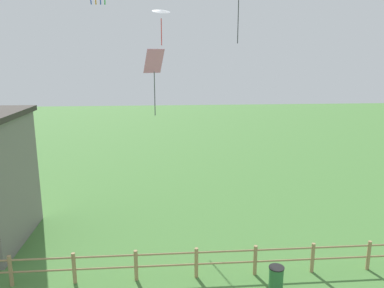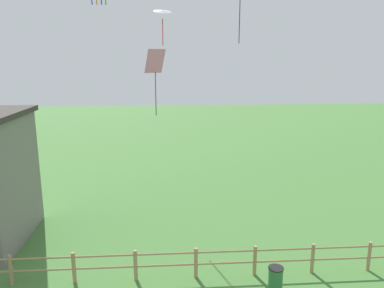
{
  "view_description": "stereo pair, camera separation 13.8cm",
  "coord_description": "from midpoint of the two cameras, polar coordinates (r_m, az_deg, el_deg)",
  "views": [
    {
      "loc": [
        -1.18,
        -5.98,
        7.99
      ],
      "look_at": [
        0.0,
        8.52,
        4.67
      ],
      "focal_mm": 35.0,
      "sensor_mm": 36.0,
      "label": 1
    },
    {
      "loc": [
        -1.04,
        -5.99,
        7.99
      ],
      "look_at": [
        0.0,
        8.52,
        4.67
      ],
      "focal_mm": 35.0,
      "sensor_mm": 36.0,
      "label": 2
    }
  ],
  "objects": [
    {
      "name": "trash_bin",
      "position": [
        14.14,
        12.39,
        -19.52
      ],
      "size": [
        0.54,
        0.54,
        0.97
      ],
      "color": "#2D6B38",
      "rests_on": "ground_plane"
    },
    {
      "name": "kite_pink_diamond",
      "position": [
        20.35,
        -5.99,
        11.59
      ],
      "size": [
        1.16,
        0.99,
        3.52
      ],
      "color": "pink"
    },
    {
      "name": "kite_white_delta",
      "position": [
        22.39,
        -4.92,
        19.45
      ],
      "size": [
        1.24,
        1.22,
        2.08
      ],
      "color": "white"
    },
    {
      "name": "wooden_fence",
      "position": [
        14.53,
        0.38,
        -17.37
      ],
      "size": [
        17.94,
        0.14,
        1.18
      ],
      "color": "#9E7F56",
      "rests_on": "ground_plane"
    }
  ]
}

